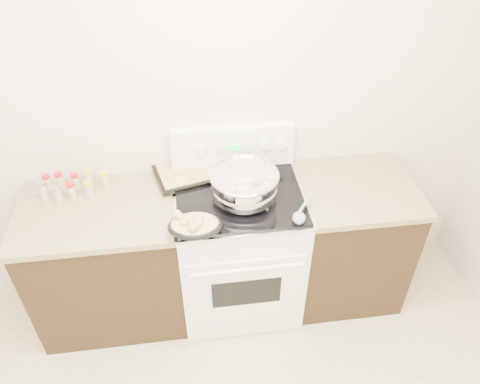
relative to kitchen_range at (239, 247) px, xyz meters
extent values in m
cube|color=beige|center=(-0.35, 0.35, 0.86)|extent=(4.00, 0.05, 2.70)
cube|color=black|center=(-0.83, 0.01, -0.05)|extent=(0.90, 0.64, 0.88)
cube|color=brown|center=(-0.83, 0.01, 0.41)|extent=(0.93, 0.67, 0.04)
cube|color=black|center=(0.73, 0.01, -0.05)|extent=(0.70, 0.64, 0.88)
cube|color=brown|center=(0.73, 0.01, 0.41)|extent=(0.73, 0.67, 0.04)
cube|color=white|center=(0.00, 0.00, -0.03)|extent=(0.76, 0.66, 0.92)
cube|color=white|center=(0.00, -0.34, -0.04)|extent=(0.70, 0.01, 0.55)
cube|color=black|center=(0.00, -0.35, -0.04)|extent=(0.42, 0.01, 0.22)
cylinder|color=white|center=(0.00, -0.38, 0.21)|extent=(0.65, 0.02, 0.02)
cube|color=white|center=(0.00, -0.34, -0.41)|extent=(0.70, 0.01, 0.14)
cube|color=silver|center=(0.00, 0.00, 0.44)|extent=(0.78, 0.68, 0.01)
cube|color=black|center=(0.00, 0.00, 0.45)|extent=(0.74, 0.64, 0.01)
cube|color=white|center=(0.00, 0.29, 0.59)|extent=(0.76, 0.07, 0.28)
cylinder|color=white|center=(-0.30, 0.24, 0.61)|extent=(0.06, 0.02, 0.06)
cylinder|color=white|center=(-0.20, 0.24, 0.61)|extent=(0.06, 0.02, 0.06)
cylinder|color=white|center=(0.20, 0.24, 0.61)|extent=(0.06, 0.02, 0.06)
cylinder|color=white|center=(0.30, 0.24, 0.61)|extent=(0.06, 0.02, 0.06)
cube|color=#19E533|center=(0.00, 0.25, 0.61)|extent=(0.09, 0.00, 0.04)
cube|color=silver|center=(-0.08, 0.25, 0.61)|extent=(0.05, 0.00, 0.05)
cube|color=silver|center=(0.08, 0.25, 0.61)|extent=(0.05, 0.00, 0.05)
ellipsoid|color=silver|center=(0.03, -0.05, 0.53)|extent=(0.48, 0.48, 0.23)
cylinder|color=silver|center=(0.03, -0.05, 0.46)|extent=(0.21, 0.21, 0.01)
torus|color=silver|center=(0.03, -0.05, 0.62)|extent=(0.40, 0.40, 0.02)
cylinder|color=silver|center=(0.03, -0.05, 0.56)|extent=(0.37, 0.37, 0.13)
cylinder|color=brown|center=(0.03, -0.05, 0.61)|extent=(0.35, 0.35, 0.00)
cube|color=#C6B392|center=(-0.04, -0.05, 0.62)|extent=(0.04, 0.04, 0.02)
cube|color=#C6B392|center=(0.08, -0.03, 0.62)|extent=(0.05, 0.05, 0.03)
cube|color=#C6B392|center=(-0.01, -0.10, 0.62)|extent=(0.04, 0.04, 0.03)
cube|color=#C6B392|center=(0.10, 0.01, 0.62)|extent=(0.03, 0.03, 0.02)
cube|color=#C6B392|center=(0.11, -0.04, 0.62)|extent=(0.05, 0.05, 0.03)
cube|color=#C6B392|center=(0.02, -0.06, 0.62)|extent=(0.04, 0.04, 0.03)
cube|color=#C6B392|center=(-0.05, -0.17, 0.62)|extent=(0.04, 0.04, 0.03)
cube|color=#C6B392|center=(-0.04, -0.12, 0.62)|extent=(0.03, 0.03, 0.02)
cube|color=#C6B392|center=(0.03, 0.00, 0.62)|extent=(0.04, 0.04, 0.03)
cube|color=#C6B392|center=(0.05, -0.06, 0.62)|extent=(0.04, 0.04, 0.03)
cube|color=#C6B392|center=(0.14, -0.01, 0.62)|extent=(0.03, 0.03, 0.02)
cube|color=#C6B392|center=(0.16, -0.09, 0.62)|extent=(0.04, 0.04, 0.03)
ellipsoid|color=black|center=(-0.27, -0.28, 0.49)|extent=(0.30, 0.22, 0.08)
ellipsoid|color=tan|center=(-0.27, -0.28, 0.51)|extent=(0.27, 0.20, 0.06)
sphere|color=tan|center=(-0.25, -0.29, 0.54)|extent=(0.05, 0.05, 0.05)
sphere|color=tan|center=(-0.28, -0.34, 0.54)|extent=(0.06, 0.06, 0.06)
sphere|color=tan|center=(-0.35, -0.25, 0.54)|extent=(0.04, 0.04, 0.04)
sphere|color=tan|center=(-0.24, -0.27, 0.54)|extent=(0.04, 0.04, 0.04)
sphere|color=tan|center=(-0.32, -0.30, 0.54)|extent=(0.05, 0.05, 0.05)
sphere|color=tan|center=(-0.36, -0.23, 0.54)|extent=(0.05, 0.05, 0.05)
sphere|color=tan|center=(-0.26, -0.32, 0.54)|extent=(0.05, 0.05, 0.05)
sphere|color=tan|center=(-0.25, -0.27, 0.54)|extent=(0.04, 0.04, 0.04)
cube|color=black|center=(-0.26, 0.24, 0.46)|extent=(0.50, 0.40, 0.02)
cube|color=tan|center=(-0.26, 0.24, 0.48)|extent=(0.45, 0.35, 0.02)
sphere|color=tan|center=(-0.30, 0.22, 0.49)|extent=(0.03, 0.03, 0.03)
sphere|color=tan|center=(-0.25, 0.32, 0.49)|extent=(0.03, 0.03, 0.03)
sphere|color=tan|center=(-0.35, 0.19, 0.49)|extent=(0.03, 0.03, 0.03)
sphere|color=tan|center=(-0.40, 0.14, 0.49)|extent=(0.04, 0.04, 0.04)
sphere|color=tan|center=(-0.40, 0.17, 0.49)|extent=(0.04, 0.04, 0.04)
sphere|color=tan|center=(-0.38, 0.14, 0.49)|extent=(0.04, 0.04, 0.04)
sphere|color=tan|center=(-0.20, 0.28, 0.49)|extent=(0.04, 0.04, 0.04)
sphere|color=tan|center=(-0.36, 0.33, 0.49)|extent=(0.04, 0.04, 0.04)
sphere|color=tan|center=(-0.25, 0.14, 0.49)|extent=(0.03, 0.03, 0.03)
sphere|color=tan|center=(-0.10, 0.24, 0.49)|extent=(0.04, 0.04, 0.04)
cylinder|color=#AC7C4E|center=(0.08, -0.05, 0.46)|extent=(0.14, 0.26, 0.01)
sphere|color=#AC7C4E|center=(0.03, -0.14, 0.47)|extent=(0.04, 0.04, 0.04)
sphere|color=#7799B2|center=(0.29, -0.28, 0.48)|extent=(0.07, 0.07, 0.07)
cylinder|color=#7799B2|center=(0.35, -0.19, 0.50)|extent=(0.13, 0.21, 0.06)
cylinder|color=#BFB28C|center=(-1.12, 0.21, 0.48)|extent=(0.04, 0.04, 0.09)
cylinder|color=#B21414|center=(-1.12, 0.21, 0.53)|extent=(0.04, 0.04, 0.02)
cylinder|color=#BFB28C|center=(-1.04, 0.20, 0.49)|extent=(0.04, 0.04, 0.11)
cylinder|color=#B21414|center=(-1.04, 0.20, 0.55)|extent=(0.04, 0.04, 0.02)
cylinder|color=#BFB28C|center=(-0.96, 0.21, 0.47)|extent=(0.04, 0.04, 0.09)
cylinder|color=#B21414|center=(-0.96, 0.21, 0.53)|extent=(0.04, 0.04, 0.02)
cylinder|color=#BFB28C|center=(-0.88, 0.21, 0.48)|extent=(0.04, 0.04, 0.11)
cylinder|color=gold|center=(-0.88, 0.21, 0.55)|extent=(0.05, 0.05, 0.02)
cylinder|color=#BFB28C|center=(-0.78, 0.20, 0.47)|extent=(0.04, 0.04, 0.09)
cylinder|color=gold|center=(-0.78, 0.20, 0.53)|extent=(0.04, 0.04, 0.02)
cylinder|color=#BFB28C|center=(-1.13, 0.13, 0.48)|extent=(0.04, 0.04, 0.11)
cylinder|color=#B2B2B7|center=(-1.13, 0.13, 0.55)|extent=(0.04, 0.04, 0.02)
cylinder|color=#BFB28C|center=(-1.05, 0.11, 0.47)|extent=(0.04, 0.04, 0.09)
cylinder|color=#B2B2B7|center=(-1.05, 0.11, 0.53)|extent=(0.05, 0.05, 0.02)
cylinder|color=#BFB28C|center=(-0.97, 0.11, 0.48)|extent=(0.04, 0.04, 0.09)
cylinder|color=#B21414|center=(-0.97, 0.11, 0.53)|extent=(0.04, 0.04, 0.02)
cylinder|color=#BFB28C|center=(-0.87, 0.12, 0.47)|extent=(0.04, 0.04, 0.09)
cylinder|color=gold|center=(-0.87, 0.12, 0.53)|extent=(0.05, 0.05, 0.02)
camera|label=1|loc=(-0.28, -2.10, 2.22)|focal=35.00mm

